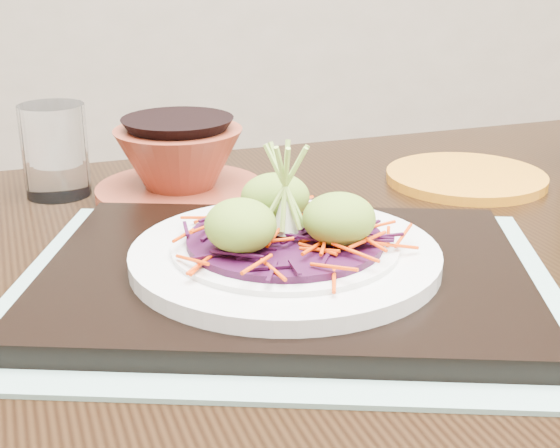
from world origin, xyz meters
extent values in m
cube|color=black|center=(-0.07, 0.07, 0.72)|extent=(1.29, 0.96, 0.04)
cube|color=black|center=(0.42, 0.49, 0.35)|extent=(0.07, 0.07, 0.70)
cube|color=#81A693|center=(-0.08, 0.04, 0.74)|extent=(0.50, 0.43, 0.00)
cube|color=black|center=(-0.08, 0.04, 0.75)|extent=(0.43, 0.36, 0.02)
cylinder|color=silver|center=(-0.08, 0.04, 0.76)|extent=(0.24, 0.24, 0.01)
cylinder|color=silver|center=(-0.08, 0.04, 0.77)|extent=(0.18, 0.18, 0.01)
cylinder|color=#370B2E|center=(-0.08, 0.04, 0.78)|extent=(0.15, 0.15, 0.01)
ellipsoid|color=olive|center=(-0.12, 0.02, 0.80)|extent=(0.06, 0.06, 0.04)
ellipsoid|color=olive|center=(-0.04, 0.02, 0.80)|extent=(0.06, 0.06, 0.04)
ellipsoid|color=olive|center=(-0.08, 0.08, 0.80)|extent=(0.06, 0.06, 0.04)
cylinder|color=white|center=(-0.27, 0.32, 0.79)|extent=(0.07, 0.07, 0.10)
cylinder|color=maroon|center=(-0.14, 0.28, 0.74)|extent=(0.23, 0.23, 0.01)
cylinder|color=orange|center=(0.18, 0.27, 0.74)|extent=(0.22, 0.22, 0.01)
camera|label=1|loc=(-0.19, -0.51, 1.00)|focal=50.00mm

